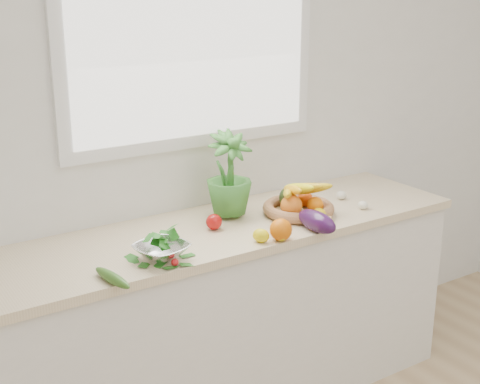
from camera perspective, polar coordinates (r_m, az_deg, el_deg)
back_wall at (r=3.11m, az=-4.04°, el=6.62°), size 4.50×0.02×2.70m
counter_cabinet at (r=3.18m, az=-0.97°, el=-10.78°), size 2.20×0.58×0.86m
countertop at (r=2.99m, az=-1.01°, el=-3.17°), size 2.24×0.62×0.04m
window_frame at (r=3.05m, az=-4.06°, el=13.98°), size 1.30×0.03×1.10m
window_pane at (r=3.03m, az=-3.87°, el=13.97°), size 1.18×0.01×0.98m
orange_loose at (r=2.79m, az=3.51°, el=-3.24°), size 0.12×0.12×0.09m
lemon_a at (r=3.04m, az=6.80°, el=-1.94°), size 0.07×0.08×0.06m
lemon_b at (r=2.80m, az=3.45°, el=-3.53°), size 0.07×0.09×0.07m
lemon_c at (r=2.78m, az=1.80°, el=-3.74°), size 0.08×0.09×0.06m
apple at (r=2.92m, az=-2.24°, el=-2.56°), size 0.09×0.09×0.07m
ginger at (r=2.97m, az=6.86°, el=-2.66°), size 0.13×0.08×0.04m
garlic_a at (r=3.09m, az=5.15°, el=-1.75°), size 0.05×0.05×0.04m
garlic_b at (r=3.36m, az=8.64°, el=-0.27°), size 0.07×0.07×0.04m
garlic_c at (r=3.23m, az=10.46°, el=-1.11°), size 0.06×0.06×0.04m
eggplant at (r=2.91m, az=6.57°, el=-2.51°), size 0.09×0.23×0.09m
cucumber at (r=2.46m, az=-10.85°, el=-7.20°), size 0.07×0.23×0.04m
radish at (r=2.57m, az=-5.58°, el=-5.98°), size 0.03×0.03×0.03m
potted_herb at (r=3.02m, az=-0.96°, el=1.63°), size 0.22×0.22×0.38m
fruit_basket at (r=3.11m, az=4.97°, el=-1.04°), size 0.34×0.34×0.18m
colander_with_spinach at (r=2.61m, az=-6.73°, el=-4.64°), size 0.25×0.25×0.11m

